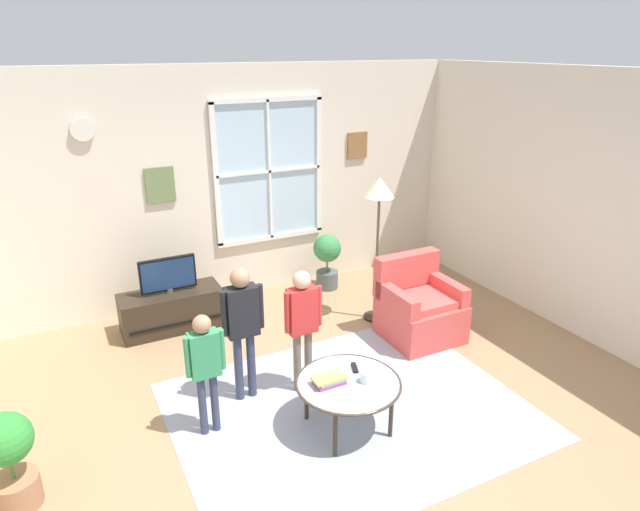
# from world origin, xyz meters

# --- Properties ---
(ground_plane) EXTENTS (6.49, 6.03, 0.02)m
(ground_plane) POSITION_xyz_m (0.00, 0.00, -0.01)
(ground_plane) COLOR #9E7A56
(back_wall) EXTENTS (5.89, 0.17, 2.79)m
(back_wall) POSITION_xyz_m (0.02, 2.77, 1.40)
(back_wall) COLOR beige
(back_wall) RESTS_ON ground_plane
(side_wall_right) EXTENTS (0.12, 5.43, 2.79)m
(side_wall_right) POSITION_xyz_m (3.01, 0.00, 1.39)
(side_wall_right) COLOR beige
(side_wall_right) RESTS_ON ground_plane
(area_rug) EXTENTS (2.95, 2.36, 0.01)m
(area_rug) POSITION_xyz_m (0.07, -0.04, 0.00)
(area_rug) COLOR #999EAD
(area_rug) RESTS_ON ground_plane
(tv_stand) EXTENTS (1.10, 0.45, 0.44)m
(tv_stand) POSITION_xyz_m (-0.96, 2.15, 0.22)
(tv_stand) COLOR #2D2319
(tv_stand) RESTS_ON ground_plane
(television) EXTENTS (0.60, 0.08, 0.40)m
(television) POSITION_xyz_m (-0.96, 2.15, 0.65)
(television) COLOR #4C4C4C
(television) RESTS_ON tv_stand
(armchair) EXTENTS (0.76, 0.74, 0.87)m
(armchair) POSITION_xyz_m (1.38, 0.78, 0.33)
(armchair) COLOR #D14C47
(armchair) RESTS_ON ground_plane
(coffee_table) EXTENTS (0.86, 0.86, 0.45)m
(coffee_table) POSITION_xyz_m (-0.06, -0.23, 0.42)
(coffee_table) COLOR #99B2B7
(coffee_table) RESTS_ON ground_plane
(book_stack) EXTENTS (0.27, 0.15, 0.07)m
(book_stack) POSITION_xyz_m (-0.21, -0.18, 0.48)
(book_stack) COLOR #C83EA2
(book_stack) RESTS_ON coffee_table
(cup) EXTENTS (0.09, 0.09, 0.09)m
(cup) POSITION_xyz_m (0.06, -0.29, 0.49)
(cup) COLOR white
(cup) RESTS_ON coffee_table
(remote_near_books) EXTENTS (0.08, 0.15, 0.02)m
(remote_near_books) POSITION_xyz_m (0.08, -0.09, 0.45)
(remote_near_books) COLOR black
(remote_near_books) RESTS_ON coffee_table
(person_black_shirt) EXTENTS (0.38, 0.17, 1.26)m
(person_black_shirt) POSITION_xyz_m (-0.67, 0.56, 0.79)
(person_black_shirt) COLOR #333851
(person_black_shirt) RESTS_ON ground_plane
(person_green_shirt) EXTENTS (0.32, 0.15, 1.07)m
(person_green_shirt) POSITION_xyz_m (-1.09, 0.24, 0.67)
(person_green_shirt) COLOR #333851
(person_green_shirt) RESTS_ON ground_plane
(person_red_shirt) EXTENTS (0.35, 0.16, 1.18)m
(person_red_shirt) POSITION_xyz_m (-0.15, 0.44, 0.74)
(person_red_shirt) COLOR #726656
(person_red_shirt) RESTS_ON ground_plane
(potted_plant_by_window) EXTENTS (0.36, 0.36, 0.73)m
(potted_plant_by_window) POSITION_xyz_m (1.09, 2.35, 0.42)
(potted_plant_by_window) COLOR #4C565B
(potted_plant_by_window) RESTS_ON ground_plane
(potted_plant_corner) EXTENTS (0.36, 0.36, 0.73)m
(potted_plant_corner) POSITION_xyz_m (-2.50, 0.08, 0.41)
(potted_plant_corner) COLOR #9E6B4C
(potted_plant_corner) RESTS_ON ground_plane
(floor_lamp) EXTENTS (0.32, 0.32, 1.67)m
(floor_lamp) POSITION_xyz_m (1.19, 1.34, 1.40)
(floor_lamp) COLOR black
(floor_lamp) RESTS_ON ground_plane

